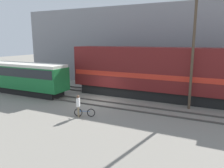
# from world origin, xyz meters

# --- Properties ---
(ground_plane) EXTENTS (120.00, 120.00, 0.00)m
(ground_plane) POSITION_xyz_m (0.00, 0.00, 0.00)
(ground_plane) COLOR gray
(track_near) EXTENTS (60.00, 1.50, 0.14)m
(track_near) POSITION_xyz_m (0.00, -0.69, 0.07)
(track_near) COLOR #47423D
(track_near) RESTS_ON ground
(track_far) EXTENTS (60.00, 1.50, 0.14)m
(track_far) POSITION_xyz_m (0.00, 3.55, 0.07)
(track_far) COLOR #47423D
(track_far) RESTS_ON ground
(building_backdrop) EXTENTS (33.80, 6.00, 10.22)m
(building_backdrop) POSITION_xyz_m (0.00, 11.71, 5.11)
(building_backdrop) COLOR gray
(building_backdrop) RESTS_ON ground
(freight_locomotive) EXTENTS (18.23, 3.04, 5.79)m
(freight_locomotive) POSITION_xyz_m (5.11, 3.55, 2.72)
(freight_locomotive) COLOR black
(freight_locomotive) RESTS_ON ground
(streetcar) EXTENTS (9.80, 2.54, 3.40)m
(streetcar) POSITION_xyz_m (-8.64, -0.69, 1.95)
(streetcar) COLOR black
(streetcar) RESTS_ON ground
(bicycle) EXTENTS (1.57, 0.74, 0.71)m
(bicycle) POSITION_xyz_m (1.15, -4.23, 0.33)
(bicycle) COLOR black
(bicycle) RESTS_ON ground
(person) EXTENTS (0.34, 0.42, 1.75)m
(person) POSITION_xyz_m (0.78, -4.53, 1.07)
(person) COLOR #8C7A5B
(person) RESTS_ON ground
(utility_pole_left) EXTENTS (0.23, 0.23, 9.15)m
(utility_pole_left) POSITION_xyz_m (8.27, 1.43, 4.58)
(utility_pole_left) COLOR #4C3D2D
(utility_pole_left) RESTS_ON ground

